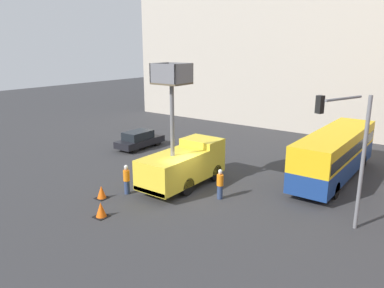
{
  "coord_description": "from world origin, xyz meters",
  "views": [
    {
      "loc": [
        12.02,
        -16.2,
        8.5
      ],
      "look_at": [
        -1.38,
        1.93,
        2.52
      ],
      "focal_mm": 35.0,
      "sensor_mm": 36.0,
      "label": 1
    }
  ],
  "objects_px": {
    "traffic_light_pole": "(347,138)",
    "road_worker_near_truck": "(127,180)",
    "road_worker_directing": "(220,184)",
    "traffic_cone_near_truck": "(102,192)",
    "parked_car_curbside": "(139,139)",
    "utility_truck": "(183,162)",
    "city_bus": "(335,152)",
    "traffic_cone_mid_road": "(101,210)"
  },
  "relations": [
    {
      "from": "utility_truck",
      "to": "traffic_light_pole",
      "type": "bearing_deg",
      "value": 5.22
    },
    {
      "from": "road_worker_directing",
      "to": "traffic_cone_mid_road",
      "type": "xyz_separation_m",
      "value": [
        -3.61,
        -5.58,
        -0.5
      ]
    },
    {
      "from": "city_bus",
      "to": "traffic_cone_mid_road",
      "type": "height_order",
      "value": "city_bus"
    },
    {
      "from": "traffic_light_pole",
      "to": "traffic_cone_near_truck",
      "type": "xyz_separation_m",
      "value": [
        -11.72,
        -5.15,
        -3.88
      ]
    },
    {
      "from": "road_worker_directing",
      "to": "parked_car_curbside",
      "type": "distance_m",
      "value": 12.45
    },
    {
      "from": "city_bus",
      "to": "traffic_cone_mid_road",
      "type": "bearing_deg",
      "value": 163.64
    },
    {
      "from": "road_worker_directing",
      "to": "traffic_cone_near_truck",
      "type": "distance_m",
      "value": 6.77
    },
    {
      "from": "road_worker_directing",
      "to": "road_worker_near_truck",
      "type": "bearing_deg",
      "value": 26.44
    },
    {
      "from": "road_worker_near_truck",
      "to": "parked_car_curbside",
      "type": "relative_size",
      "value": 0.4
    },
    {
      "from": "traffic_light_pole",
      "to": "road_worker_near_truck",
      "type": "relative_size",
      "value": 3.6
    },
    {
      "from": "traffic_light_pole",
      "to": "traffic_cone_near_truck",
      "type": "bearing_deg",
      "value": -156.25
    },
    {
      "from": "traffic_cone_mid_road",
      "to": "traffic_light_pole",
      "type": "bearing_deg",
      "value": 34.41
    },
    {
      "from": "traffic_cone_mid_road",
      "to": "city_bus",
      "type": "bearing_deg",
      "value": 58.69
    },
    {
      "from": "utility_truck",
      "to": "road_worker_near_truck",
      "type": "distance_m",
      "value": 3.59
    },
    {
      "from": "traffic_cone_near_truck",
      "to": "traffic_cone_mid_road",
      "type": "relative_size",
      "value": 0.96
    },
    {
      "from": "traffic_light_pole",
      "to": "traffic_cone_near_truck",
      "type": "distance_m",
      "value": 13.37
    },
    {
      "from": "traffic_light_pole",
      "to": "traffic_cone_mid_road",
      "type": "height_order",
      "value": "traffic_light_pole"
    },
    {
      "from": "traffic_light_pole",
      "to": "road_worker_near_truck",
      "type": "distance_m",
      "value": 12.16
    },
    {
      "from": "city_bus",
      "to": "road_worker_near_truck",
      "type": "xyz_separation_m",
      "value": [
        -8.98,
        -9.85,
        -0.96
      ]
    },
    {
      "from": "traffic_light_pole",
      "to": "parked_car_curbside",
      "type": "xyz_separation_m",
      "value": [
        -17.59,
        3.97,
        -3.49
      ]
    },
    {
      "from": "road_worker_directing",
      "to": "traffic_cone_mid_road",
      "type": "relative_size",
      "value": 2.22
    },
    {
      "from": "traffic_cone_near_truck",
      "to": "parked_car_curbside",
      "type": "bearing_deg",
      "value": 122.78
    },
    {
      "from": "road_worker_near_truck",
      "to": "road_worker_directing",
      "type": "distance_m",
      "value": 5.47
    },
    {
      "from": "traffic_light_pole",
      "to": "road_worker_near_truck",
      "type": "xyz_separation_m",
      "value": [
        -11.05,
        -3.8,
        -3.36
      ]
    },
    {
      "from": "utility_truck",
      "to": "parked_car_curbside",
      "type": "distance_m",
      "value": 9.76
    },
    {
      "from": "city_bus",
      "to": "road_worker_directing",
      "type": "height_order",
      "value": "city_bus"
    },
    {
      "from": "road_worker_near_truck",
      "to": "parked_car_curbside",
      "type": "distance_m",
      "value": 10.15
    },
    {
      "from": "traffic_cone_mid_road",
      "to": "parked_car_curbside",
      "type": "distance_m",
      "value": 13.22
    },
    {
      "from": "city_bus",
      "to": "traffic_cone_near_truck",
      "type": "distance_m",
      "value": 14.85
    },
    {
      "from": "traffic_cone_mid_road",
      "to": "parked_car_curbside",
      "type": "bearing_deg",
      "value": 125.76
    },
    {
      "from": "traffic_light_pole",
      "to": "traffic_cone_mid_road",
      "type": "xyz_separation_m",
      "value": [
        -9.87,
        -6.76,
        -3.86
      ]
    },
    {
      "from": "road_worker_near_truck",
      "to": "utility_truck",
      "type": "bearing_deg",
      "value": 36.93
    },
    {
      "from": "city_bus",
      "to": "parked_car_curbside",
      "type": "bearing_deg",
      "value": 112.61
    },
    {
      "from": "utility_truck",
      "to": "traffic_cone_mid_road",
      "type": "xyz_separation_m",
      "value": [
        -0.73,
        -5.92,
        -1.18
      ]
    },
    {
      "from": "road_worker_near_truck",
      "to": "traffic_cone_near_truck",
      "type": "distance_m",
      "value": 1.6
    },
    {
      "from": "city_bus",
      "to": "traffic_cone_mid_road",
      "type": "distance_m",
      "value": 15.06
    },
    {
      "from": "road_worker_near_truck",
      "to": "road_worker_directing",
      "type": "bearing_deg",
      "value": 8.48
    },
    {
      "from": "utility_truck",
      "to": "road_worker_directing",
      "type": "distance_m",
      "value": 2.98
    },
    {
      "from": "utility_truck",
      "to": "traffic_cone_near_truck",
      "type": "distance_m",
      "value": 5.17
    },
    {
      "from": "traffic_cone_near_truck",
      "to": "parked_car_curbside",
      "type": "height_order",
      "value": "parked_car_curbside"
    },
    {
      "from": "traffic_light_pole",
      "to": "traffic_cone_mid_road",
      "type": "distance_m",
      "value": 12.57
    },
    {
      "from": "city_bus",
      "to": "traffic_light_pole",
      "type": "xyz_separation_m",
      "value": [
        2.07,
        -6.05,
        2.4
      ]
    }
  ]
}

